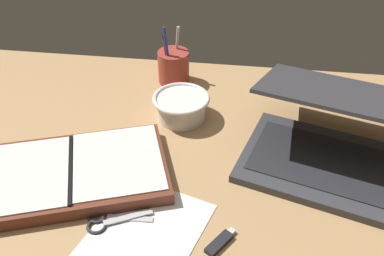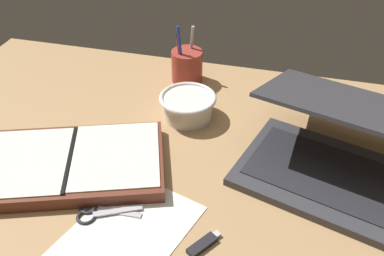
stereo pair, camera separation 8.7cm
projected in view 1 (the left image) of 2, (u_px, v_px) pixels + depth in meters
desk_top at (170, 179)px, 91.61cm from camera, size 140.00×100.00×2.00cm
laptop at (327, 139)px, 92.18cm from camera, size 41.29×41.85×17.40cm
bowl at (181, 106)px, 105.81cm from camera, size 14.21×14.21×6.25cm
pen_cup at (173, 66)px, 119.07cm from camera, size 8.67×8.67×16.97cm
planner at (72, 174)px, 89.25cm from camera, size 45.04×35.28×3.44cm
scissors at (105, 220)px, 80.97cm from camera, size 12.72×7.30×0.80cm
paper_sheet_front at (136, 246)px, 76.61cm from camera, size 27.15×34.31×0.16cm
usb_drive at (220, 242)px, 76.70cm from camera, size 5.38×6.85×1.00cm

